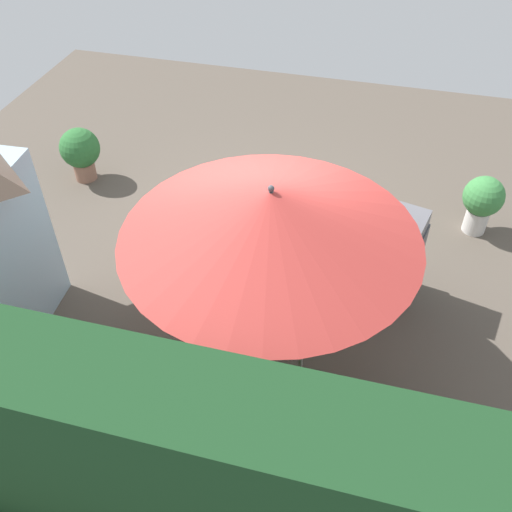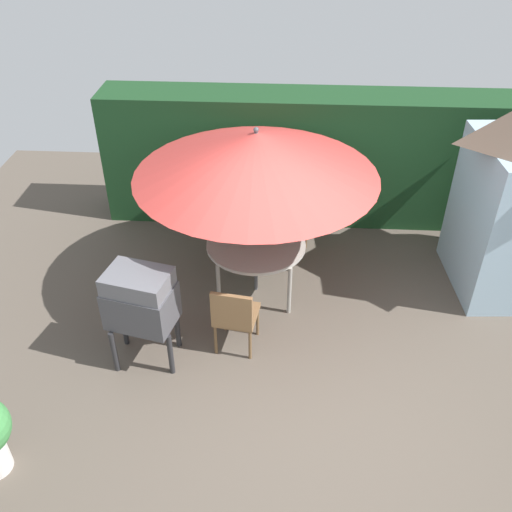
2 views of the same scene
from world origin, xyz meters
name	(u,v)px [view 2 (image 2 of 2)]	position (x,y,z in m)	size (l,w,h in m)	color
ground_plane	(303,379)	(0.00, 0.00, 0.00)	(11.00, 11.00, 0.00)	brown
hedge_backdrop	(304,157)	(0.00, 3.50, 0.97)	(5.95, 0.79, 1.95)	#193D1E
patio_table	(256,247)	(-0.60, 1.54, 0.68)	(1.24, 1.24, 0.73)	#B2ADA3
patio_umbrella	(256,154)	(-0.60, 1.54, 1.94)	(2.83, 2.83, 2.27)	#4C4C51
bbq_grill	(140,300)	(-1.75, 0.23, 0.85)	(0.80, 0.65, 1.20)	#47474C
chair_near_shed	(291,217)	(-0.17, 2.51, 0.52)	(0.61, 0.61, 0.90)	olive
chair_far_side	(235,315)	(-0.78, 0.43, 0.52)	(0.53, 0.53, 0.90)	olive
person_in_red	(289,204)	(-0.20, 2.44, 0.78)	(0.41, 0.36, 1.26)	#CC3D33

